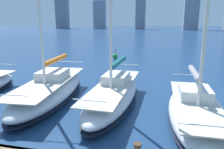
% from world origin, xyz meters
% --- Properties ---
extents(sailboat_grey, '(2.68, 8.16, 10.13)m').
position_xyz_m(sailboat_grey, '(-4.39, -6.07, 0.71)').
color(sailboat_grey, silver).
rests_on(sailboat_grey, ground).
extents(sailboat_teal, '(2.64, 9.31, 11.66)m').
position_xyz_m(sailboat_teal, '(0.14, -7.72, 0.76)').
color(sailboat_teal, white).
rests_on(sailboat_teal, ground).
extents(sailboat_orange, '(3.69, 9.74, 10.23)m').
position_xyz_m(sailboat_orange, '(4.39, -7.60, 0.74)').
color(sailboat_orange, silver).
rests_on(sailboat_orange, ground).
extents(channel_buoy, '(0.70, 0.70, 1.40)m').
position_xyz_m(channel_buoy, '(3.92, -25.18, 0.36)').
color(channel_buoy, green).
rests_on(channel_buoy, ground).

